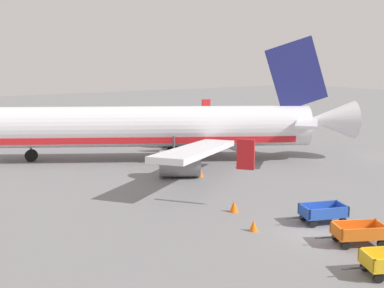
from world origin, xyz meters
TOP-DOWN VIEW (x-y plane):
  - ground_plane at (0.00, 0.00)m, footprint 220.00×220.00m
  - airplane at (2.14, 21.56)m, footprint 34.21×28.49m
  - baggage_cart_second_in_row at (0.55, -2.01)m, footprint 3.51×2.36m
  - baggage_cart_third_in_row at (1.54, 1.19)m, footprint 3.60×2.14m
  - traffic_cone_near_plane at (-2.62, 2.37)m, footprint 0.47×0.47m
  - traffic_cone_mid_apron at (1.88, 14.18)m, footprint 0.55×0.55m
  - traffic_cone_by_carts at (-1.46, 5.56)m, footprint 0.54×0.54m

SIDE VIEW (x-z plane):
  - ground_plane at x=0.00m, z-range 0.00..0.00m
  - traffic_cone_near_plane at x=-2.62m, z-range 0.00..0.62m
  - traffic_cone_by_carts at x=-1.46m, z-range 0.00..0.71m
  - traffic_cone_mid_apron at x=1.88m, z-range 0.00..0.72m
  - baggage_cart_second_in_row at x=0.55m, z-range 0.07..1.14m
  - baggage_cart_third_in_row at x=1.54m, z-range 0.07..1.14m
  - airplane at x=2.14m, z-range -2.62..8.72m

